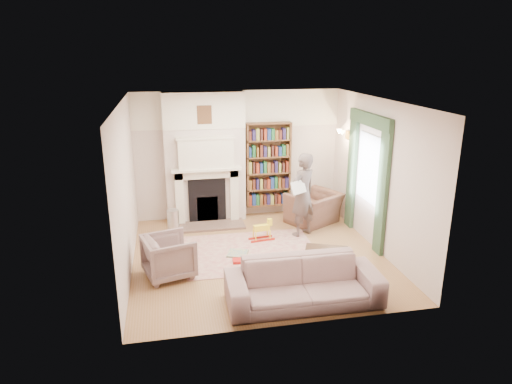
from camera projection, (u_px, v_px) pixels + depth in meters
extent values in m
plane|color=olive|center=(259.00, 256.00, 8.38)|extent=(4.50, 4.50, 0.00)
plane|color=white|center=(259.00, 101.00, 7.55)|extent=(4.50, 4.50, 0.00)
plane|color=beige|center=(238.00, 155.00, 10.07)|extent=(4.50, 0.00, 4.50)
plane|color=beige|center=(294.00, 230.00, 5.86)|extent=(4.50, 0.00, 4.50)
plane|color=beige|center=(126.00, 190.00, 7.54)|extent=(0.00, 4.50, 4.50)
plane|color=beige|center=(378.00, 176.00, 8.38)|extent=(0.00, 4.50, 4.50)
cube|color=beige|center=(205.00, 158.00, 9.77)|extent=(1.70, 0.35, 2.80)
cube|color=silver|center=(207.00, 169.00, 9.55)|extent=(1.47, 0.24, 0.05)
cube|color=black|center=(207.00, 201.00, 9.85)|extent=(0.80, 0.06, 0.96)
cube|color=silver|center=(206.00, 154.00, 9.47)|extent=(1.15, 0.18, 0.62)
cube|color=brown|center=(268.00, 165.00, 10.14)|extent=(1.00, 0.24, 1.85)
cube|color=silver|center=(369.00, 168.00, 8.74)|extent=(0.02, 0.90, 1.30)
cube|color=#2B432B|center=(382.00, 191.00, 8.15)|extent=(0.07, 0.32, 2.40)
cube|color=#2B432B|center=(352.00, 172.00, 9.46)|extent=(0.07, 0.32, 2.40)
cube|color=#2B432B|center=(370.00, 120.00, 8.45)|extent=(0.09, 1.70, 0.24)
cube|color=beige|center=(251.00, 252.00, 8.53)|extent=(2.47, 1.92, 0.01)
imported|color=#51322B|center=(314.00, 208.00, 9.88)|extent=(1.35, 1.30, 0.67)
imported|color=gray|center=(169.00, 256.00, 7.53)|extent=(0.95, 0.94, 0.71)
imported|color=gray|center=(304.00, 283.00, 6.72)|extent=(2.29, 0.93, 0.66)
imported|color=#524541|center=(303.00, 195.00, 9.08)|extent=(0.74, 0.67, 1.71)
cube|color=silver|center=(298.00, 187.00, 8.80)|extent=(0.37, 0.28, 0.25)
cylinder|color=#ADB0B5|center=(173.00, 223.00, 9.20)|extent=(0.26, 0.26, 0.55)
cube|color=#E3C250|center=(238.00, 253.00, 8.41)|extent=(0.45, 0.45, 0.03)
cube|color=red|center=(241.00, 261.00, 8.10)|extent=(0.30, 0.21, 0.05)
cube|color=red|center=(273.00, 263.00, 8.05)|extent=(0.29, 0.26, 0.02)
cube|color=red|center=(258.00, 265.00, 7.95)|extent=(0.28, 0.30, 0.02)
cube|color=red|center=(286.00, 260.00, 8.15)|extent=(0.25, 0.19, 0.02)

